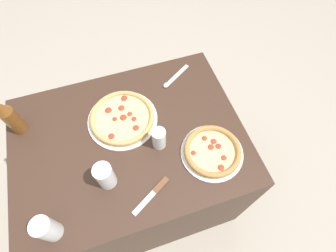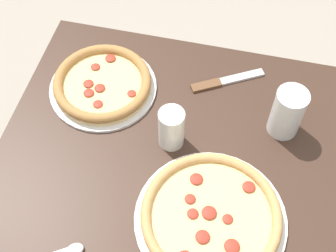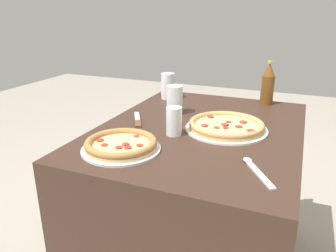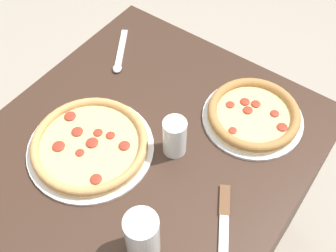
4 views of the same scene
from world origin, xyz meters
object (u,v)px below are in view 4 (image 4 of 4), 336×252
at_px(glass_orange_juice, 175,138).
at_px(spoon, 120,56).
at_px(glass_water, 142,237).
at_px(knife, 224,220).
at_px(pizza_margherita, 253,115).
at_px(pizza_pepperoni, 91,144).

distance_m(glass_orange_juice, spoon, 0.39).
relative_size(glass_water, knife, 0.72).
bearing_deg(glass_water, knife, 145.37).
xyz_separation_m(glass_orange_juice, spoon, (-0.18, -0.34, -0.05)).
xyz_separation_m(pizza_margherita, spoon, (0.03, -0.46, -0.02)).
xyz_separation_m(glass_water, glass_orange_juice, (-0.26, -0.10, -0.01)).
relative_size(glass_water, spoon, 0.74).
xyz_separation_m(pizza_pepperoni, glass_water, (0.13, 0.28, 0.04)).
height_order(glass_water, spoon, glass_water).
distance_m(pizza_margherita, knife, 0.32).
xyz_separation_m(pizza_margherita, glass_water, (0.46, -0.02, 0.04)).
bearing_deg(pizza_pepperoni, spoon, -152.35).
distance_m(pizza_pepperoni, glass_orange_juice, 0.22).
xyz_separation_m(glass_water, knife, (-0.16, 0.11, -0.06)).
relative_size(pizza_margherita, glass_orange_juice, 2.49).
distance_m(pizza_margherita, pizza_pepperoni, 0.44).
height_order(pizza_pepperoni, spoon, pizza_pepperoni).
height_order(pizza_margherita, glass_orange_juice, glass_orange_juice).
relative_size(pizza_pepperoni, glass_water, 2.50).
bearing_deg(pizza_pepperoni, knife, 94.46).
relative_size(pizza_margherita, pizza_pepperoni, 0.84).
xyz_separation_m(pizza_margherita, pizza_pepperoni, (0.33, -0.29, -0.00)).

